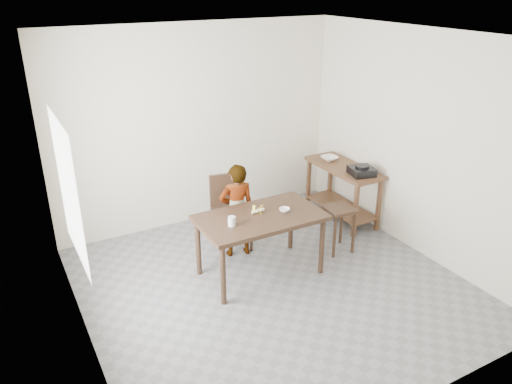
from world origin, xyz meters
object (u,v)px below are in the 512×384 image
dining_table (260,245)px  dining_chair (232,214)px  prep_counter (342,193)px  stool (338,229)px  child (237,211)px

dining_table → dining_chair: dining_chair is taller
prep_counter → stool: bearing=-130.5°
prep_counter → stool: 0.93m
stool → child: bearing=155.1°
prep_counter → dining_chair: 1.72m
dining_chair → stool: bearing=-23.4°
dining_table → dining_chair: bearing=90.1°
prep_counter → stool: size_ratio=2.02×
child → stool: size_ratio=2.01×
child → dining_chair: 0.24m
child → stool: child is taller
dining_table → stool: bearing=-0.2°
dining_chair → stool: dining_chair is taller
dining_table → stool: dining_table is taller
dining_table → child: child is taller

